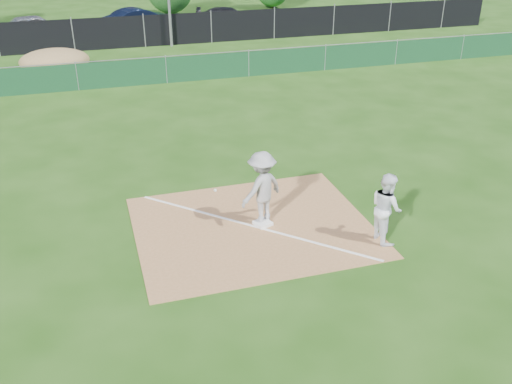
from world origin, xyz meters
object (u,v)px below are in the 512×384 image
at_px(play_at_first, 262,188).
at_px(car_right, 229,17).
at_px(runner, 386,208).
at_px(car_left, 36,27).
at_px(first_base, 263,223).
at_px(car_mid, 140,20).

distance_m(play_at_first, car_right, 26.89).
bearing_deg(runner, car_left, 18.13).
bearing_deg(runner, play_at_first, 57.07).
distance_m(runner, car_left, 29.25).
height_order(play_at_first, car_right, play_at_first).
xyz_separation_m(runner, car_left, (-9.13, 27.79, -0.16)).
bearing_deg(play_at_first, first_base, -97.37).
bearing_deg(first_base, car_left, 103.83).
bearing_deg(runner, car_right, -6.80).
distance_m(car_left, car_mid, 6.48).
height_order(play_at_first, car_left, play_at_first).
bearing_deg(play_at_first, runner, -32.88).
distance_m(runner, car_right, 28.12).
xyz_separation_m(car_mid, car_right, (5.96, -0.29, -0.11)).
xyz_separation_m(first_base, car_mid, (0.01, 26.67, 0.70)).
relative_size(first_base, runner, 0.22).
relative_size(first_base, car_right, 0.09).
xyz_separation_m(play_at_first, car_mid, (-0.01, 26.51, -0.25)).
bearing_deg(car_left, car_mid, -98.93).
bearing_deg(car_right, car_left, 103.91).
bearing_deg(car_left, car_right, -102.08).
relative_size(play_at_first, car_mid, 0.43).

